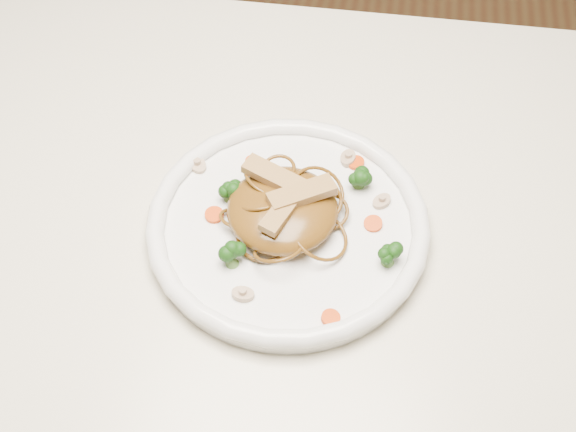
# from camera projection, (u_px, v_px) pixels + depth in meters

# --- Properties ---
(table) EXTENTS (1.20, 0.80, 0.75)m
(table) POSITION_uv_depth(u_px,v_px,m) (256.00, 284.00, 0.89)
(table) COLOR beige
(table) RESTS_ON ground
(plate) EXTENTS (0.39, 0.39, 0.02)m
(plate) POSITION_uv_depth(u_px,v_px,m) (288.00, 229.00, 0.80)
(plate) COLOR white
(plate) RESTS_ON table
(noodle_mound) EXTENTS (0.13, 0.13, 0.04)m
(noodle_mound) POSITION_uv_depth(u_px,v_px,m) (283.00, 209.00, 0.79)
(noodle_mound) COLOR brown
(noodle_mound) RESTS_ON plate
(chicken_a) EXTENTS (0.07, 0.06, 0.01)m
(chicken_a) POSITION_uv_depth(u_px,v_px,m) (302.00, 194.00, 0.77)
(chicken_a) COLOR tan
(chicken_a) RESTS_ON noodle_mound
(chicken_b) EXTENTS (0.07, 0.05, 0.01)m
(chicken_b) POSITION_uv_depth(u_px,v_px,m) (274.00, 176.00, 0.79)
(chicken_b) COLOR tan
(chicken_b) RESTS_ON noodle_mound
(chicken_c) EXTENTS (0.04, 0.06, 0.01)m
(chicken_c) POSITION_uv_depth(u_px,v_px,m) (282.00, 211.00, 0.76)
(chicken_c) COLOR tan
(chicken_c) RESTS_ON noodle_mound
(broccoli_0) EXTENTS (0.04, 0.04, 0.03)m
(broccoli_0) POSITION_uv_depth(u_px,v_px,m) (359.00, 175.00, 0.82)
(broccoli_0) COLOR #16460E
(broccoli_0) RESTS_ON plate
(broccoli_1) EXTENTS (0.03, 0.03, 0.03)m
(broccoli_1) POSITION_uv_depth(u_px,v_px,m) (229.00, 189.00, 0.81)
(broccoli_1) COLOR #16460E
(broccoli_1) RESTS_ON plate
(broccoli_2) EXTENTS (0.03, 0.03, 0.03)m
(broccoli_2) POSITION_uv_depth(u_px,v_px,m) (231.00, 254.00, 0.75)
(broccoli_2) COLOR #16460E
(broccoli_2) RESTS_ON plate
(broccoli_3) EXTENTS (0.03, 0.03, 0.03)m
(broccoli_3) POSITION_uv_depth(u_px,v_px,m) (389.00, 254.00, 0.76)
(broccoli_3) COLOR #16460E
(broccoli_3) RESTS_ON plate
(carrot_0) EXTENTS (0.03, 0.03, 0.00)m
(carrot_0) POSITION_uv_depth(u_px,v_px,m) (356.00, 163.00, 0.85)
(carrot_0) COLOR red
(carrot_0) RESTS_ON plate
(carrot_1) EXTENTS (0.02, 0.02, 0.00)m
(carrot_1) POSITION_uv_depth(u_px,v_px,m) (214.00, 215.00, 0.80)
(carrot_1) COLOR red
(carrot_1) RESTS_ON plate
(carrot_2) EXTENTS (0.02, 0.02, 0.00)m
(carrot_2) POSITION_uv_depth(u_px,v_px,m) (373.00, 224.00, 0.80)
(carrot_2) COLOR red
(carrot_2) RESTS_ON plate
(carrot_3) EXTENTS (0.02, 0.02, 0.00)m
(carrot_3) POSITION_uv_depth(u_px,v_px,m) (253.00, 162.00, 0.85)
(carrot_3) COLOR red
(carrot_3) RESTS_ON plate
(carrot_4) EXTENTS (0.02, 0.02, 0.00)m
(carrot_4) POSITION_uv_depth(u_px,v_px,m) (331.00, 318.00, 0.73)
(carrot_4) COLOR red
(carrot_4) RESTS_ON plate
(mushroom_0) EXTENTS (0.02, 0.02, 0.01)m
(mushroom_0) POSITION_uv_depth(u_px,v_px,m) (243.00, 294.00, 0.74)
(mushroom_0) COLOR #BFAE8F
(mushroom_0) RESTS_ON plate
(mushroom_1) EXTENTS (0.03, 0.03, 0.01)m
(mushroom_1) POSITION_uv_depth(u_px,v_px,m) (382.00, 201.00, 0.81)
(mushroom_1) COLOR #BFAE8F
(mushroom_1) RESTS_ON plate
(mushroom_2) EXTENTS (0.04, 0.04, 0.01)m
(mushroom_2) POSITION_uv_depth(u_px,v_px,m) (197.00, 165.00, 0.85)
(mushroom_2) COLOR #BFAE8F
(mushroom_2) RESTS_ON plate
(mushroom_3) EXTENTS (0.03, 0.03, 0.01)m
(mushroom_3) POSITION_uv_depth(u_px,v_px,m) (348.00, 158.00, 0.85)
(mushroom_3) COLOR #BFAE8F
(mushroom_3) RESTS_ON plate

